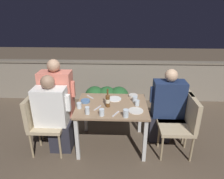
% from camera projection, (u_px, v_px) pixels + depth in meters
% --- Properties ---
extents(ground_plane, '(16.00, 16.00, 0.00)m').
position_uv_depth(ground_plane, '(112.00, 144.00, 3.23)').
color(ground_plane, brown).
extents(parapet_wall, '(9.00, 0.18, 0.92)m').
position_uv_depth(parapet_wall, '(115.00, 80.00, 4.62)').
color(parapet_wall, gray).
rests_on(parapet_wall, ground_plane).
extents(dining_table, '(1.04, 0.82, 0.70)m').
position_uv_depth(dining_table, '(112.00, 110.00, 2.99)').
color(dining_table, '#937556').
rests_on(dining_table, ground_plane).
extents(planter_hedge, '(0.85, 0.47, 0.62)m').
position_uv_depth(planter_hedge, '(107.00, 100.00, 3.90)').
color(planter_hedge, brown).
rests_on(planter_hedge, ground_plane).
extents(chair_left_near, '(0.48, 0.47, 0.89)m').
position_uv_depth(chair_left_near, '(41.00, 119.00, 2.92)').
color(chair_left_near, tan).
rests_on(chair_left_near, ground_plane).
extents(person_white_polo, '(0.51, 0.26, 1.20)m').
position_uv_depth(person_white_polo, '(54.00, 115.00, 2.89)').
color(person_white_polo, '#282833').
rests_on(person_white_polo, ground_plane).
extents(chair_left_far, '(0.48, 0.47, 0.89)m').
position_uv_depth(chair_left_far, '(48.00, 110.00, 3.17)').
color(chair_left_far, tan).
rests_on(chair_left_far, ground_plane).
extents(person_coral_top, '(0.52, 0.26, 1.35)m').
position_uv_depth(person_coral_top, '(60.00, 102.00, 3.11)').
color(person_coral_top, '#282833').
rests_on(person_coral_top, ground_plane).
extents(chair_right_near, '(0.48, 0.47, 0.89)m').
position_uv_depth(chair_right_near, '(183.00, 121.00, 2.85)').
color(chair_right_near, tan).
rests_on(chair_right_near, ground_plane).
extents(chair_right_far, '(0.48, 0.47, 0.89)m').
position_uv_depth(chair_right_far, '(178.00, 111.00, 3.13)').
color(chair_right_far, tan).
rests_on(chair_right_far, ground_plane).
extents(person_navy_jumper, '(0.52, 0.26, 1.21)m').
position_uv_depth(person_navy_jumper, '(165.00, 107.00, 3.11)').
color(person_navy_jumper, '#282833').
rests_on(person_navy_jumper, ground_plane).
extents(beer_bottle, '(0.06, 0.06, 0.27)m').
position_uv_depth(beer_bottle, '(108.00, 100.00, 2.86)').
color(beer_bottle, brown).
rests_on(beer_bottle, dining_table).
extents(plate_0, '(0.21, 0.21, 0.01)m').
position_uv_depth(plate_0, '(136.00, 111.00, 2.78)').
color(plate_0, silver).
rests_on(plate_0, dining_table).
extents(plate_1, '(0.21, 0.21, 0.01)m').
position_uv_depth(plate_1, '(115.00, 99.00, 3.13)').
color(plate_1, white).
rests_on(plate_1, dining_table).
extents(bowl_0, '(0.14, 0.14, 0.04)m').
position_uv_depth(bowl_0, '(85.00, 101.00, 3.03)').
color(bowl_0, '#4C709E').
rests_on(bowl_0, dining_table).
extents(bowl_1, '(0.14, 0.14, 0.04)m').
position_uv_depth(bowl_1, '(133.00, 96.00, 3.20)').
color(bowl_1, beige).
rests_on(bowl_1, dining_table).
extents(glass_cup_0, '(0.07, 0.07, 0.08)m').
position_uv_depth(glass_cup_0, '(79.00, 105.00, 2.84)').
color(glass_cup_0, silver).
rests_on(glass_cup_0, dining_table).
extents(glass_cup_1, '(0.07, 0.07, 0.08)m').
position_uv_depth(glass_cup_1, '(137.00, 103.00, 2.92)').
color(glass_cup_1, silver).
rests_on(glass_cup_1, dining_table).
extents(glass_cup_2, '(0.07, 0.07, 0.11)m').
position_uv_depth(glass_cup_2, '(126.00, 113.00, 2.61)').
color(glass_cup_2, silver).
rests_on(glass_cup_2, dining_table).
extents(glass_cup_3, '(0.06, 0.06, 0.10)m').
position_uv_depth(glass_cup_3, '(87.00, 110.00, 2.68)').
color(glass_cup_3, silver).
rests_on(glass_cup_3, dining_table).
extents(glass_cup_4, '(0.07, 0.07, 0.10)m').
position_uv_depth(glass_cup_4, '(102.00, 112.00, 2.65)').
color(glass_cup_4, silver).
rests_on(glass_cup_4, dining_table).
extents(glass_cup_5, '(0.08, 0.08, 0.09)m').
position_uv_depth(glass_cup_5, '(135.00, 99.00, 3.03)').
color(glass_cup_5, silver).
rests_on(glass_cup_5, dining_table).
extents(fork_0, '(0.13, 0.14, 0.01)m').
position_uv_depth(fork_0, '(90.00, 97.00, 3.20)').
color(fork_0, silver).
rests_on(fork_0, dining_table).
extents(fork_1, '(0.10, 0.16, 0.01)m').
position_uv_depth(fork_1, '(116.00, 114.00, 2.70)').
color(fork_1, silver).
rests_on(fork_1, dining_table).
extents(fork_2, '(0.10, 0.16, 0.01)m').
position_uv_depth(fork_2, '(98.00, 108.00, 2.85)').
color(fork_2, silver).
rests_on(fork_2, dining_table).
extents(potted_plant, '(0.32, 0.32, 0.72)m').
position_uv_depth(potted_plant, '(182.00, 104.00, 3.56)').
color(potted_plant, '#9E5638').
rests_on(potted_plant, ground_plane).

